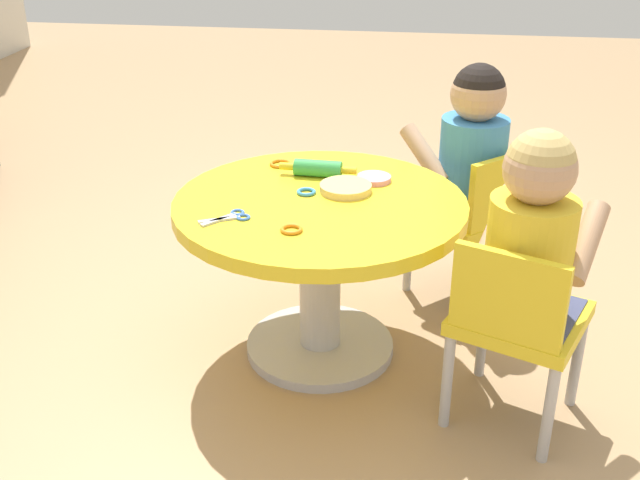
# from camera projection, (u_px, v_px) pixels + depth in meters

# --- Properties ---
(ground_plane) EXTENTS (10.00, 10.00, 0.00)m
(ground_plane) POSITION_uv_depth(u_px,v_px,m) (320.00, 349.00, 2.34)
(ground_plane) COLOR tan
(craft_table) EXTENTS (0.81, 0.81, 0.49)m
(craft_table) POSITION_uv_depth(u_px,v_px,m) (320.00, 242.00, 2.18)
(craft_table) COLOR silver
(craft_table) RESTS_ON ground
(child_chair_left) EXTENTS (0.39, 0.39, 0.54)m
(child_chair_left) POSITION_uv_depth(u_px,v_px,m) (516.00, 322.00, 1.90)
(child_chair_left) COLOR #B7B7BC
(child_chair_left) RESTS_ON ground
(seated_child_left) EXTENTS (0.42, 0.38, 0.51)m
(seated_child_left) POSITION_uv_depth(u_px,v_px,m) (532.00, 233.00, 1.84)
(seated_child_left) COLOR #3F4772
(seated_child_left) RESTS_ON ground
(child_chair_right) EXTENTS (0.42, 0.42, 0.54)m
(child_chair_right) POSITION_uv_depth(u_px,v_px,m) (475.00, 216.00, 2.48)
(child_chair_right) COLOR #B7B7BC
(child_chair_right) RESTS_ON ground
(seated_child_right) EXTENTS (0.44, 0.43, 0.51)m
(seated_child_right) POSITION_uv_depth(u_px,v_px,m) (472.00, 145.00, 2.41)
(seated_child_right) COLOR #3F4772
(seated_child_right) RESTS_ON ground
(rolling_pin) EXTENTS (0.06, 0.23, 0.05)m
(rolling_pin) POSITION_uv_depth(u_px,v_px,m) (318.00, 168.00, 2.27)
(rolling_pin) COLOR green
(rolling_pin) RESTS_ON craft_table
(craft_scissors) EXTENTS (0.12, 0.14, 0.01)m
(craft_scissors) POSITION_uv_depth(u_px,v_px,m) (231.00, 217.00, 2.01)
(craft_scissors) COLOR silver
(craft_scissors) RESTS_ON craft_table
(playdough_blob_0) EXTENTS (0.15, 0.15, 0.02)m
(playdough_blob_0) POSITION_uv_depth(u_px,v_px,m) (346.00, 188.00, 2.17)
(playdough_blob_0) COLOR #F2CC72
(playdough_blob_0) RESTS_ON craft_table
(playdough_blob_1) EXTENTS (0.10, 0.10, 0.02)m
(playdough_blob_1) POSITION_uv_depth(u_px,v_px,m) (374.00, 178.00, 2.25)
(playdough_blob_1) COLOR pink
(playdough_blob_1) RESTS_ON craft_table
(cookie_cutter_0) EXTENTS (0.07, 0.07, 0.01)m
(cookie_cutter_0) POSITION_uv_depth(u_px,v_px,m) (280.00, 164.00, 2.37)
(cookie_cutter_0) COLOR orange
(cookie_cutter_0) RESTS_ON craft_table
(cookie_cutter_1) EXTENTS (0.06, 0.06, 0.01)m
(cookie_cutter_1) POSITION_uv_depth(u_px,v_px,m) (291.00, 229.00, 1.94)
(cookie_cutter_1) COLOR orange
(cookie_cutter_1) RESTS_ON craft_table
(cookie_cutter_2) EXTENTS (0.05, 0.05, 0.01)m
(cookie_cutter_2) POSITION_uv_depth(u_px,v_px,m) (306.00, 192.00, 2.16)
(cookie_cutter_2) COLOR #3F99D8
(cookie_cutter_2) RESTS_ON craft_table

